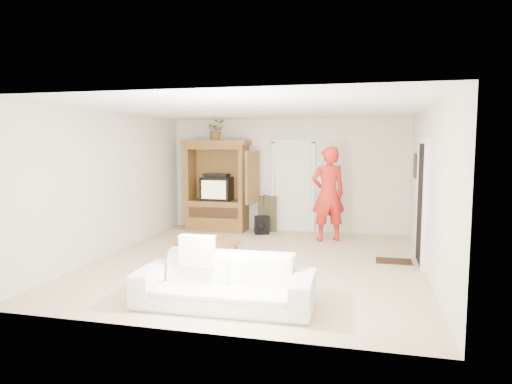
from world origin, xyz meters
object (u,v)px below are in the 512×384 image
armoire (218,192)px  sofa (225,281)px  man (328,194)px  coffee_table (206,244)px

armoire → sofa: bearing=-70.7°
armoire → man: size_ratio=1.06×
armoire → man: bearing=-13.0°
armoire → coffee_table: armoire is taller
sofa → man: bearing=76.3°
sofa → coffee_table: sofa is taller
man → sofa: 4.38m
armoire → coffee_table: 3.07m
armoire → sofa: 5.16m
man → coffee_table: size_ratio=1.71×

